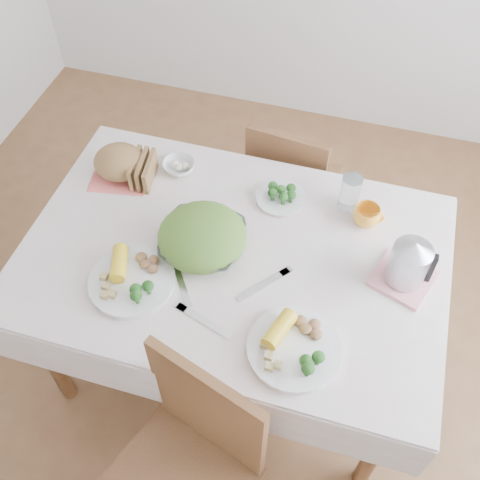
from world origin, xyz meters
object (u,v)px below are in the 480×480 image
(salad_bowl, at_px, (203,241))
(electric_kettle, at_px, (411,258))
(dining_table, at_px, (234,310))
(chair_far, at_px, (295,174))
(dinner_plate_right, at_px, (294,349))
(yellow_mug, at_px, (366,216))
(dinner_plate_left, at_px, (132,282))

(salad_bowl, relative_size, electric_kettle, 1.60)
(dining_table, xyz_separation_m, electric_kettle, (0.59, 0.06, 0.51))
(electric_kettle, bearing_deg, chair_far, 140.79)
(dinner_plate_right, height_order, yellow_mug, yellow_mug)
(dining_table, distance_m, dinner_plate_left, 0.54)
(dining_table, xyz_separation_m, yellow_mug, (0.43, 0.27, 0.43))
(salad_bowl, distance_m, electric_kettle, 0.71)
(chair_far, distance_m, salad_bowl, 0.84)
(salad_bowl, height_order, dinner_plate_right, salad_bowl)
(salad_bowl, bearing_deg, dinner_plate_left, -130.41)
(dining_table, distance_m, chair_far, 0.75)
(dinner_plate_right, relative_size, electric_kettle, 1.61)
(yellow_mug, bearing_deg, dinner_plate_right, -102.92)
(dinner_plate_left, distance_m, electric_kettle, 0.93)
(dining_table, xyz_separation_m, dinner_plate_left, (-0.29, -0.22, 0.40))
(dining_table, xyz_separation_m, salad_bowl, (-0.11, -0.01, 0.42))
(dinner_plate_right, distance_m, yellow_mug, 0.60)
(dinner_plate_right, bearing_deg, dinner_plate_left, 170.97)
(dinner_plate_left, bearing_deg, dining_table, 37.17)
(chair_far, bearing_deg, electric_kettle, 133.28)
(dining_table, bearing_deg, dinner_plate_left, -142.83)
(chair_far, height_order, electric_kettle, electric_kettle)
(chair_far, xyz_separation_m, dinner_plate_left, (-0.37, -0.96, 0.31))
(yellow_mug, distance_m, electric_kettle, 0.28)
(dinner_plate_right, xyz_separation_m, electric_kettle, (0.30, 0.37, 0.11))
(dinner_plate_right, bearing_deg, dining_table, 133.04)
(electric_kettle, bearing_deg, dinner_plate_left, -148.41)
(salad_bowl, height_order, electric_kettle, electric_kettle)
(electric_kettle, bearing_deg, dinner_plate_right, -114.62)
(dinner_plate_right, bearing_deg, yellow_mug, 77.08)
(salad_bowl, height_order, yellow_mug, yellow_mug)
(chair_far, relative_size, dinner_plate_left, 2.83)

